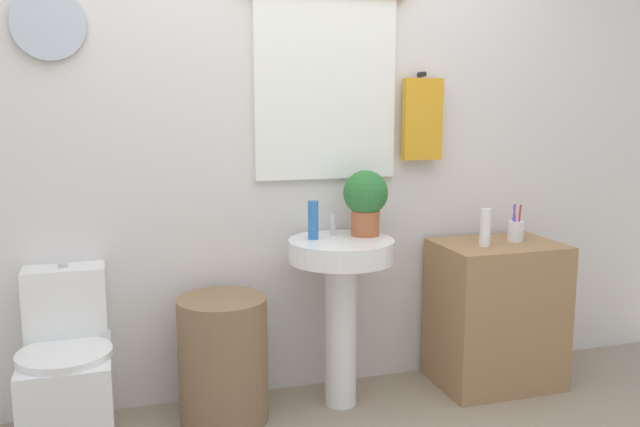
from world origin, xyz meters
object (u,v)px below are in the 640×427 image
Objects in this scene: laundry_hamper at (223,360)px; pedestal_sink at (341,284)px; toothbrush_cup at (516,231)px; toilet at (68,375)px; potted_plant at (366,198)px; lotion_bottle at (485,227)px; wooden_cabinet at (496,314)px; soap_bottle at (313,220)px.

laundry_hamper is 0.71× the size of pedestal_sink.
toothbrush_cup is at bearing 0.77° from laundry_hamper.
toilet is 1.30× the size of laundry_hamper.
toothbrush_cup is at bearing 1.23° from pedestal_sink.
pedestal_sink is 2.59× the size of potted_plant.
pedestal_sink is 0.95m from toothbrush_cup.
pedestal_sink is at bearing 176.84° from lotion_bottle.
toothbrush_cup is (0.21, 0.06, -0.04)m from lotion_bottle.
potted_plant is 0.82m from toothbrush_cup.
laundry_hamper is 1.85× the size of potted_plant.
pedestal_sink is 4.32× the size of lotion_bottle.
pedestal_sink is 4.32× the size of toothbrush_cup.
potted_plant is (0.70, 0.06, 0.69)m from laundry_hamper.
lotion_bottle is at bearing -2.16° from toilet.
lotion_bottle is (-0.11, -0.04, 0.46)m from wooden_cabinet.
soap_bottle is (-0.12, 0.05, 0.30)m from pedestal_sink.
lotion_bottle reaches higher than wooden_cabinet.
pedestal_sink is at bearing -22.62° from soap_bottle.
toothbrush_cup is at bearing -0.35° from toilet.
toothbrush_cup is (2.15, -0.01, 0.50)m from toilet.
wooden_cabinet is at bearing -0.93° from toilet.
potted_plant is (1.35, 0.03, 0.70)m from toilet.
potted_plant is at bearing 177.13° from toothbrush_cup.
lotion_bottle is at bearing -9.72° from potted_plant.
laundry_hamper is at bearing -179.23° from toothbrush_cup.
potted_plant reaches higher than lotion_bottle.
wooden_cabinet is (0.83, -0.00, -0.23)m from pedestal_sink.
pedestal_sink is (0.56, 0.00, 0.31)m from laundry_hamper.
pedestal_sink reaches higher than wooden_cabinet.
pedestal_sink is (1.21, -0.03, 0.31)m from toilet.
toilet is 0.66m from laundry_hamper.
laundry_hamper is at bearing -180.00° from pedestal_sink.
wooden_cabinet reaches higher than laundry_hamper.
potted_plant is at bearing 4.92° from laundry_hamper.
wooden_cabinet is 3.95× the size of toothbrush_cup.
toothbrush_cup is (0.79, -0.04, -0.19)m from potted_plant.
lotion_bottle is (0.72, -0.04, 0.23)m from pedestal_sink.
pedestal_sink is 0.42m from potted_plant.
toilet is 1.25m from pedestal_sink.
lotion_bottle is at bearing -3.16° from pedestal_sink.
wooden_cabinet is 4.11× the size of soap_bottle.
wooden_cabinet is (2.04, -0.03, 0.08)m from toilet.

